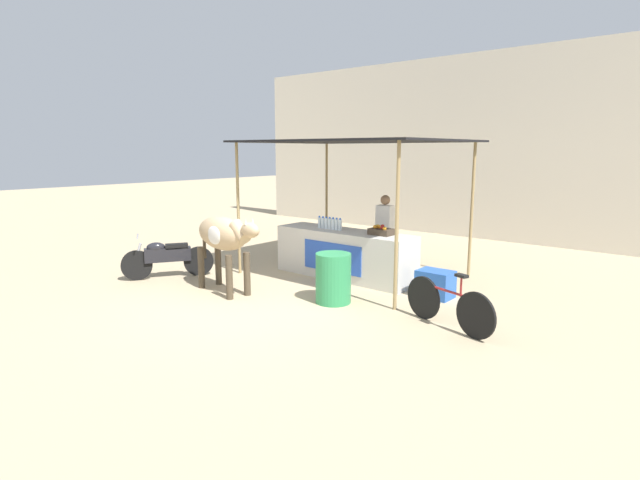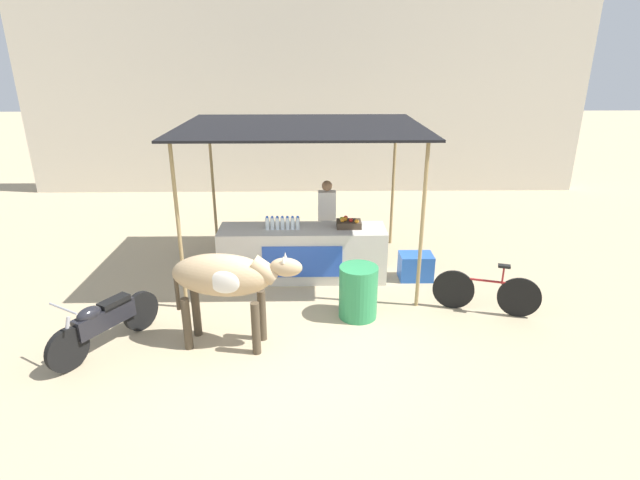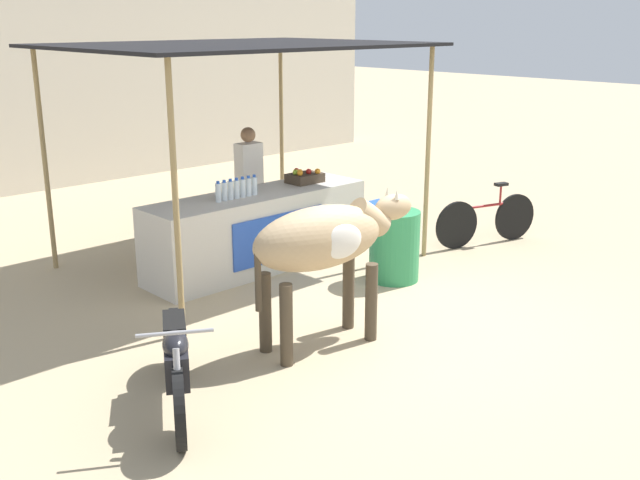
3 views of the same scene
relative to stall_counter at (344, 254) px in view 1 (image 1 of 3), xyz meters
The scene contains 12 objects.
ground_plane 2.25m from the stall_counter, 90.00° to the right, with size 60.00×60.00×0.00m, color tan.
building_wall_far 6.70m from the stall_counter, 90.00° to the left, with size 16.00×0.50×5.24m, color beige.
stall_counter is the anchor object (origin of this frame).
stall_awning 2.17m from the stall_counter, 90.00° to the left, with size 4.20×3.20×2.74m.
water_bottle_row 0.69m from the stall_counter, behind, with size 0.61×0.07×0.25m.
fruit_crate 1.00m from the stall_counter, ahead, with size 0.44×0.32×0.18m.
vendor_behind_counter 0.96m from the stall_counter, 58.32° to the left, with size 0.34×0.22×1.65m.
cooler_box 2.09m from the stall_counter, ahead, with size 0.60×0.44×0.48m, color blue.
water_barrel 1.73m from the stall_counter, 59.09° to the right, with size 0.60×0.60×0.85m, color #2D8C51.
cow 2.53m from the stall_counter, 113.90° to the right, with size 1.85×0.71×1.44m.
motorcycle_parked 3.59m from the stall_counter, 139.33° to the right, with size 1.03×1.58×0.90m.
bicycle_leaning 3.25m from the stall_counter, 25.23° to the right, with size 1.60×0.53×0.85m.
Camera 1 is at (5.95, -5.69, 2.56)m, focal length 28.00 mm.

